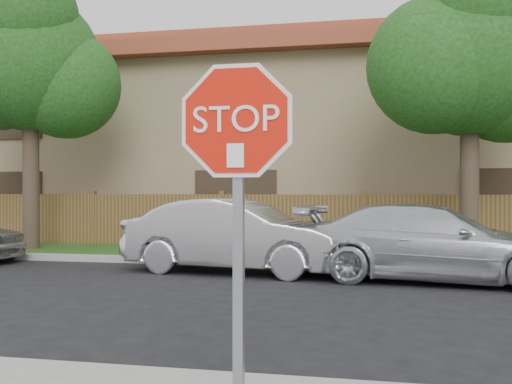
# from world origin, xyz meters

# --- Properties ---
(far_curb) EXTENTS (70.00, 0.30, 0.15)m
(far_curb) POSITION_xyz_m (0.00, 8.15, 0.07)
(far_curb) COLOR gray
(far_curb) RESTS_ON ground
(grass_strip) EXTENTS (70.00, 3.00, 0.12)m
(grass_strip) POSITION_xyz_m (0.00, 9.80, 0.06)
(grass_strip) COLOR #1E4714
(grass_strip) RESTS_ON ground
(fence) EXTENTS (70.00, 0.12, 1.60)m
(fence) POSITION_xyz_m (0.00, 11.40, 0.80)
(fence) COLOR #4F371C
(fence) RESTS_ON ground
(apartment_building) EXTENTS (35.20, 9.20, 7.20)m
(apartment_building) POSITION_xyz_m (0.00, 17.00, 3.53)
(apartment_building) COLOR #927F5B
(apartment_building) RESTS_ON ground
(tree_left) EXTENTS (4.80, 3.90, 7.78)m
(tree_left) POSITION_xyz_m (-8.98, 9.57, 5.22)
(tree_left) COLOR #382B21
(tree_left) RESTS_ON ground
(tree_mid) EXTENTS (4.80, 3.90, 7.35)m
(tree_mid) POSITION_xyz_m (2.52, 9.57, 4.87)
(tree_mid) COLOR #382B21
(tree_mid) RESTS_ON ground
(stop_sign) EXTENTS (1.01, 0.13, 2.55)m
(stop_sign) POSITION_xyz_m (-0.42, -1.48, 1.83)
(stop_sign) COLOR gray
(stop_sign) RESTS_ON sidewalk_near
(sedan_left) EXTENTS (4.86, 2.29, 1.54)m
(sedan_left) POSITION_xyz_m (-2.47, 6.91, 0.77)
(sedan_left) COLOR #B8B7BC
(sedan_left) RESTS_ON ground
(sedan_right) EXTENTS (5.22, 2.60, 1.46)m
(sedan_right) POSITION_xyz_m (1.41, 6.51, 0.73)
(sedan_right) COLOR silver
(sedan_right) RESTS_ON ground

